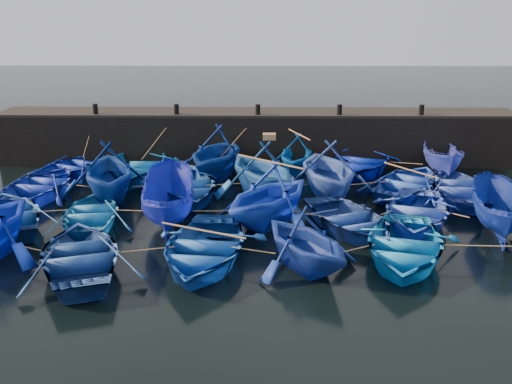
{
  "coord_description": "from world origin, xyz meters",
  "views": [
    {
      "loc": [
        0.3,
        -18.18,
        7.71
      ],
      "look_at": [
        0.0,
        3.2,
        0.7
      ],
      "focal_mm": 40.0,
      "sensor_mm": 36.0,
      "label": 1
    }
  ],
  "objects_px": {
    "boat_8": "(184,185)",
    "boat_0": "(76,166)",
    "boat_13": "(9,213)",
    "wooden_crate": "(269,137)"
  },
  "relations": [
    {
      "from": "boat_0",
      "to": "boat_13",
      "type": "relative_size",
      "value": 0.94
    },
    {
      "from": "boat_8",
      "to": "boat_0",
      "type": "bearing_deg",
      "value": 132.42
    },
    {
      "from": "boat_0",
      "to": "boat_8",
      "type": "relative_size",
      "value": 0.84
    },
    {
      "from": "boat_13",
      "to": "wooden_crate",
      "type": "bearing_deg",
      "value": 171.75
    },
    {
      "from": "boat_0",
      "to": "boat_13",
      "type": "height_order",
      "value": "boat_13"
    },
    {
      "from": "boat_0",
      "to": "boat_13",
      "type": "xyz_separation_m",
      "value": [
        -0.35,
        -6.62,
        0.03
      ]
    },
    {
      "from": "boat_8",
      "to": "boat_13",
      "type": "height_order",
      "value": "boat_8"
    },
    {
      "from": "wooden_crate",
      "to": "boat_0",
      "type": "bearing_deg",
      "value": 161.97
    },
    {
      "from": "boat_0",
      "to": "wooden_crate",
      "type": "relative_size",
      "value": 8.42
    },
    {
      "from": "boat_13",
      "to": "wooden_crate",
      "type": "xyz_separation_m",
      "value": [
        9.53,
        3.63,
        2.08
      ]
    }
  ]
}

